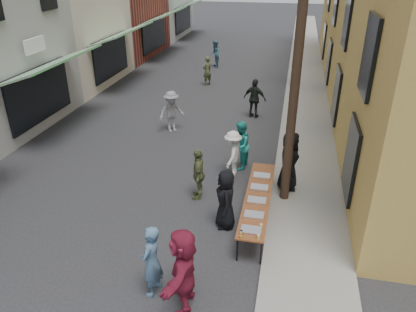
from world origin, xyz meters
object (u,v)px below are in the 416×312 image
at_px(utility_pole_near, 298,53).
at_px(utility_pole_mid, 301,3).
at_px(server, 289,161).
at_px(guest_front_c, 240,145).
at_px(guest_front_a, 226,199).
at_px(catering_tray_sausage, 251,231).
at_px(serving_table, 258,197).

height_order(utility_pole_near, utility_pole_mid, same).
distance_m(utility_pole_near, server, 3.49).
bearing_deg(guest_front_c, server, 62.17).
bearing_deg(server, guest_front_a, 135.97).
distance_m(utility_pole_near, catering_tray_sausage, 4.70).
distance_m(serving_table, catering_tray_sausage, 1.65).
relative_size(utility_pole_near, guest_front_c, 5.17).
xyz_separation_m(utility_pole_near, guest_front_a, (-1.54, -1.66, -3.64)).
distance_m(serving_table, guest_front_a, 0.98).
xyz_separation_m(utility_pole_near, catering_tray_sausage, (-0.72, -2.80, -3.71)).
bearing_deg(utility_pole_near, guest_front_c, 132.19).
distance_m(guest_front_a, server, 2.76).
distance_m(utility_pole_near, serving_table, 4.02).
height_order(utility_pole_mid, catering_tray_sausage, utility_pole_mid).
relative_size(utility_pole_mid, guest_front_c, 5.17).
xyz_separation_m(serving_table, catering_tray_sausage, (-0.00, -1.65, 0.08)).
distance_m(serving_table, guest_front_c, 3.10).
xyz_separation_m(guest_front_c, server, (1.69, -1.21, 0.19)).
distance_m(utility_pole_mid, catering_tray_sausage, 15.27).
distance_m(utility_pole_near, guest_front_c, 4.37).
height_order(utility_pole_mid, server, utility_pole_mid).
bearing_deg(catering_tray_sausage, guest_front_c, 101.27).
relative_size(serving_table, catering_tray_sausage, 8.00).
distance_m(utility_pole_near, utility_pole_mid, 12.00).
bearing_deg(utility_pole_mid, serving_table, -93.13).
xyz_separation_m(utility_pole_near, server, (0.05, 0.59, -3.44)).
relative_size(guest_front_a, server, 0.89).
height_order(utility_pole_mid, guest_front_a, utility_pole_mid).
height_order(utility_pole_mid, serving_table, utility_pole_mid).
distance_m(catering_tray_sausage, server, 3.49).
bearing_deg(catering_tray_sausage, utility_pole_near, 75.60).
bearing_deg(serving_table, guest_front_c, 107.26).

